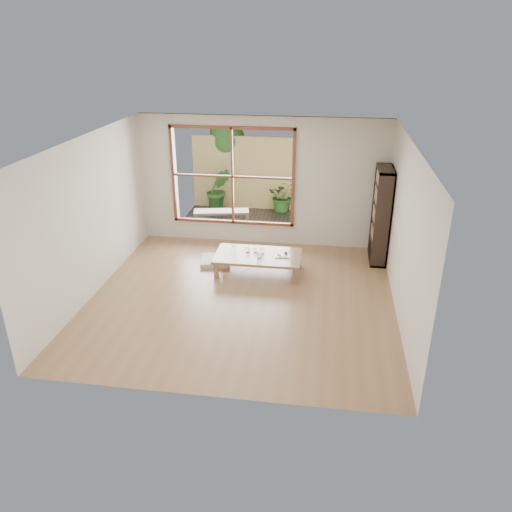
{
  "coord_description": "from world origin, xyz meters",
  "views": [
    {
      "loc": [
        1.31,
        -7.21,
        4.07
      ],
      "look_at": [
        0.16,
        0.5,
        0.55
      ],
      "focal_mm": 35.0,
      "sensor_mm": 36.0,
      "label": 1
    }
  ],
  "objects": [
    {
      "name": "ground",
      "position": [
        0.0,
        0.0,
        0.0
      ],
      "size": [
        5.0,
        5.0,
        0.0
      ],
      "primitive_type": "plane",
      "color": "#99734C",
      "rests_on": "ground"
    },
    {
      "name": "low_table",
      "position": [
        0.13,
        1.02,
        0.3
      ],
      "size": [
        1.57,
        0.89,
        0.34
      ],
      "rotation": [
        0.0,
        0.0,
        0.0
      ],
      "color": "#976F49",
      "rests_on": "ground"
    },
    {
      "name": "floor_cushion",
      "position": [
        -0.73,
        1.3,
        0.04
      ],
      "size": [
        0.64,
        0.64,
        0.08
      ],
      "primitive_type": "cube",
      "rotation": [
        0.0,
        0.0,
        0.16
      ],
      "color": "beige",
      "rests_on": "ground"
    },
    {
      "name": "bookshelf",
      "position": [
        2.33,
        1.9,
        0.91
      ],
      "size": [
        0.29,
        0.82,
        1.82
      ],
      "primitive_type": "cube",
      "color": "#2F211A",
      "rests_on": "ground"
    },
    {
      "name": "glass_tall",
      "position": [
        0.17,
        0.88,
        0.4
      ],
      "size": [
        0.07,
        0.07,
        0.12
      ],
      "primitive_type": "cylinder",
      "color": "silver",
      "rests_on": "low_table"
    },
    {
      "name": "glass_mid",
      "position": [
        0.19,
        1.08,
        0.4
      ],
      "size": [
        0.08,
        0.08,
        0.11
      ],
      "primitive_type": "cylinder",
      "color": "silver",
      "rests_on": "low_table"
    },
    {
      "name": "glass_short",
      "position": [
        0.07,
        1.12,
        0.38
      ],
      "size": [
        0.06,
        0.06,
        0.08
      ],
      "primitive_type": "cylinder",
      "color": "silver",
      "rests_on": "low_table"
    },
    {
      "name": "glass_small",
      "position": [
        -0.08,
        1.1,
        0.39
      ],
      "size": [
        0.07,
        0.07,
        0.09
      ],
      "primitive_type": "cylinder",
      "color": "silver",
      "rests_on": "low_table"
    },
    {
      "name": "food_tray",
      "position": [
        0.58,
        1.01,
        0.36
      ],
      "size": [
        0.28,
        0.22,
        0.08
      ],
      "rotation": [
        0.0,
        0.0,
        0.12
      ],
      "color": "white",
      "rests_on": "low_table"
    },
    {
      "name": "deck",
      "position": [
        -0.6,
        3.56,
        0.0
      ],
      "size": [
        2.8,
        2.0,
        0.05
      ],
      "primitive_type": "cube",
      "color": "#332B25",
      "rests_on": "ground"
    },
    {
      "name": "garden_bench",
      "position": [
        -1.01,
        3.13,
        0.35
      ],
      "size": [
        1.26,
        0.59,
        0.39
      ],
      "rotation": [
        0.0,
        0.0,
        0.2
      ],
      "color": "#2F211A",
      "rests_on": "deck"
    },
    {
      "name": "bamboo_fence",
      "position": [
        -0.6,
        4.56,
        0.9
      ],
      "size": [
        2.8,
        0.06,
        1.8
      ],
      "primitive_type": "cube",
      "color": "tan",
      "rests_on": "ground"
    },
    {
      "name": "shrub_right",
      "position": [
        0.25,
        4.4,
        0.42
      ],
      "size": [
        0.83,
        0.76,
        0.8
      ],
      "primitive_type": "imported",
      "rotation": [
        0.0,
        0.0,
        0.21
      ],
      "color": "#296023",
      "rests_on": "deck"
    },
    {
      "name": "shrub_left",
      "position": [
        -1.31,
        4.23,
        0.55
      ],
      "size": [
        0.7,
        0.64,
        1.06
      ],
      "primitive_type": "imported",
      "rotation": [
        0.0,
        0.0,
        0.34
      ],
      "color": "#296023",
      "rests_on": "deck"
    },
    {
      "name": "garden_tree",
      "position": [
        -1.28,
        4.86,
        1.63
      ],
      "size": [
        1.04,
        0.85,
        2.22
      ],
      "color": "#4C3D2D",
      "rests_on": "ground"
    }
  ]
}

